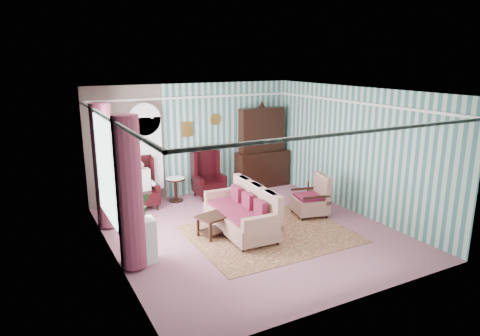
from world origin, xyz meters
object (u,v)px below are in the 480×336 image
dresser_hutch (262,145)px  wingback_left (141,184)px  nest_table (318,191)px  bookcase (146,159)px  round_side_table (176,190)px  floral_armchair (310,196)px  coffee_table (220,224)px  sofa (240,209)px  wingback_right (209,174)px  plant_stand (139,242)px  seated_woman (141,185)px

dresser_hutch → wingback_left: dresser_hutch is taller
nest_table → dresser_hutch: bearing=107.4°
bookcase → round_side_table: (0.65, -0.24, -0.82)m
nest_table → floral_armchair: 1.08m
wingback_left → round_side_table: wingback_left is taller
coffee_table → round_side_table: bearing=92.3°
sofa → nest_table: bearing=-70.9°
wingback_left → sofa: bearing=-59.3°
wingback_right → plant_stand: bearing=-132.8°
wingback_left → coffee_table: size_ratio=1.32×
seated_woman → coffee_table: bearing=-66.2°
dresser_hutch → floral_armchair: dresser_hutch is taller
floral_armchair → coffee_table: (-2.27, -0.00, -0.24)m
plant_stand → bookcase: bearing=71.5°
round_side_table → coffee_table: bearing=-87.7°
coffee_table → seated_woman: bearing=113.8°
floral_armchair → wingback_left: bearing=68.0°
seated_woman → wingback_left: bearing=0.0°
wingback_right → nest_table: bearing=-33.7°
dresser_hutch → wingback_right: (-1.75, -0.27, -0.55)m
plant_stand → sofa: (2.21, 0.38, 0.11)m
seated_woman → nest_table: 4.37m
bookcase → seated_woman: bearing=-122.7°
bookcase → coffee_table: (0.74, -2.64, -0.90)m
sofa → coffee_table: (-0.41, 0.12, -0.28)m
wingback_left → sofa: 2.76m
dresser_hutch → round_side_table: size_ratio=3.93×
seated_woman → coffee_table: 2.49m
seated_woman → sofa: bearing=-59.3°
nest_table → coffee_table: size_ratio=0.57×
seated_woman → round_side_table: 0.96m
seated_woman → plant_stand: seated_woman is taller
nest_table → sofa: (-2.66, -0.82, 0.24)m
plant_stand → floral_armchair: 4.10m
plant_stand → dresser_hutch: bearing=35.1°
wingback_left → seated_woman: bearing=0.0°
seated_woman → plant_stand: (-0.80, -2.75, -0.19)m
wingback_left → nest_table: size_ratio=2.31×
wingback_left → nest_table: bearing=-20.8°
plant_stand → wingback_left: bearing=73.8°
wingback_right → plant_stand: wingback_right is taller
bookcase → coffee_table: bearing=-74.3°
wingback_right → plant_stand: 3.76m
wingback_left → seated_woman: size_ratio=1.06×
wingback_left → seated_woman: wingback_left is taller
bookcase → seated_woman: bookcase is taller
dresser_hutch → seated_woman: bearing=-175.6°
nest_table → floral_armchair: floral_armchair is taller
bookcase → nest_table: 4.37m
dresser_hutch → wingback_left: (-3.50, -0.27, -0.55)m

